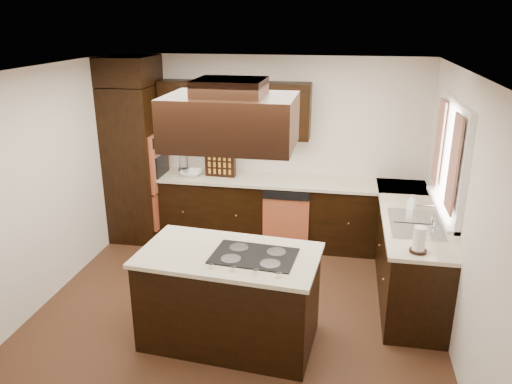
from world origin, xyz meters
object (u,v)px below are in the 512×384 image
island (230,299)px  spice_rack (220,164)px  oven_column (136,164)px  range_hood (231,121)px

island → spice_rack: 2.44m
oven_column → spice_rack: oven_column is taller
oven_column → island: 2.89m
oven_column → range_hood: range_hood is taller
island → range_hood: (0.06, -0.09, 1.72)m
island → oven_column: bearing=134.9°
range_hood → spice_rack: 2.68m
range_hood → spice_rack: range_hood is taller
spice_rack → range_hood: bearing=-69.9°
island → spice_rack: bearing=110.8°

